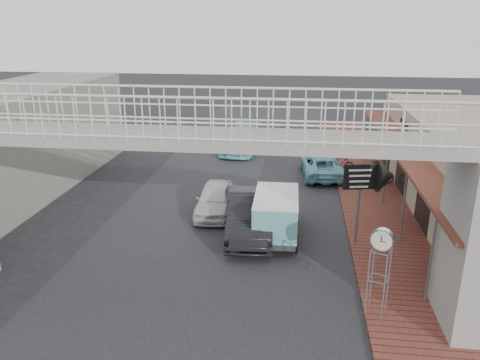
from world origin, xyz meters
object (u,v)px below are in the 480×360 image
(dark_sedan, at_px, (251,215))
(angkot_van, at_px, (276,210))
(angkot_far, at_px, (241,140))
(white_hatchback, at_px, (215,199))
(motorcycle_near, at_px, (375,173))
(street_clock, at_px, (382,244))
(motorcycle_far, at_px, (341,164))
(angkot_curb, at_px, (321,165))
(arrow_sign, at_px, (382,177))

(dark_sedan, bearing_deg, angkot_van, -14.32)
(angkot_far, bearing_deg, white_hatchback, -85.03)
(white_hatchback, height_order, motorcycle_near, white_hatchback)
(street_clock, bearing_deg, white_hatchback, 153.43)
(dark_sedan, distance_m, angkot_far, 12.65)
(angkot_far, relative_size, motorcycle_far, 3.45)
(angkot_far, relative_size, street_clock, 1.98)
(angkot_curb, bearing_deg, white_hatchback, 45.69)
(angkot_curb, relative_size, motorcycle_far, 2.94)
(dark_sedan, distance_m, motorcycle_far, 9.42)
(white_hatchback, bearing_deg, angkot_curb, 48.15)
(dark_sedan, height_order, angkot_curb, dark_sedan)
(motorcycle_near, relative_size, arrow_sign, 0.61)
(motorcycle_far, xyz_separation_m, arrow_sign, (0.68, -8.82, 2.14))
(motorcycle_near, xyz_separation_m, arrow_sign, (-0.94, -7.20, 2.07))
(white_hatchback, relative_size, angkot_far, 0.74)
(white_hatchback, relative_size, motorcycle_far, 2.54)
(angkot_van, bearing_deg, motorcycle_near, 54.97)
(motorcycle_far, bearing_deg, angkot_far, 53.44)
(angkot_van, distance_m, motorcycle_far, 9.20)
(white_hatchback, distance_m, angkot_curb, 7.63)
(motorcycle_near, bearing_deg, angkot_van, 160.22)
(white_hatchback, height_order, street_clock, street_clock)
(motorcycle_near, bearing_deg, angkot_curb, 84.07)
(white_hatchback, xyz_separation_m, motorcycle_far, (5.93, 6.52, -0.10))
(white_hatchback, distance_m, dark_sedan, 2.63)
(dark_sedan, xyz_separation_m, street_clock, (4.15, -5.01, 1.46))
(white_hatchback, bearing_deg, angkot_van, -39.54)
(angkot_van, distance_m, arrow_sign, 4.11)
(angkot_curb, distance_m, angkot_van, 8.29)
(angkot_curb, bearing_deg, dark_sedan, 63.72)
(dark_sedan, height_order, angkot_far, dark_sedan)
(motorcycle_near, bearing_deg, angkot_far, 67.92)
(dark_sedan, bearing_deg, motorcycle_far, 59.64)
(angkot_far, height_order, motorcycle_far, angkot_far)
(dark_sedan, relative_size, arrow_sign, 1.54)
(angkot_curb, distance_m, angkot_far, 6.83)
(angkot_van, distance_m, motorcycle_near, 8.49)
(angkot_curb, height_order, street_clock, street_clock)
(angkot_far, bearing_deg, angkot_curb, -38.98)
(angkot_van, distance_m, street_clock, 5.86)
(white_hatchback, distance_m, arrow_sign, 7.29)
(white_hatchback, relative_size, street_clock, 1.46)
(white_hatchback, bearing_deg, motorcycle_far, 45.14)
(dark_sedan, distance_m, angkot_van, 1.09)
(motorcycle_far, bearing_deg, motorcycle_near, -137.87)
(angkot_curb, distance_m, street_clock, 13.00)
(motorcycle_near, height_order, motorcycle_far, motorcycle_near)
(street_clock, distance_m, arrow_sign, 4.71)
(street_clock, bearing_deg, motorcycle_near, 105.13)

